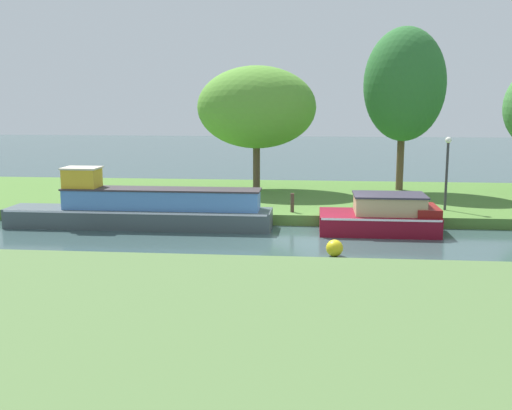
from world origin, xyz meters
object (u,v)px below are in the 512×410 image
willow_tree_left (256,107)px  mooring_post_near (292,203)px  maroon_barge (383,216)px  lamp_post (447,164)px  willow_tree_centre (405,85)px  channel_buoy (335,248)px  slate_narrowboat (143,209)px

willow_tree_left → mooring_post_near: willow_tree_left is taller
maroon_barge → lamp_post: size_ratio=1.44×
maroon_barge → mooring_post_near: size_ratio=5.64×
maroon_barge → willow_tree_centre: bearing=77.7°
lamp_post → channel_buoy: (-4.43, -6.02, -1.93)m
channel_buoy → willow_tree_centre: bearing=72.7°
willow_tree_centre → lamp_post: size_ratio=2.66×
slate_narrowboat → willow_tree_left: 8.73m
slate_narrowboat → maroon_barge: bearing=0.0°
slate_narrowboat → mooring_post_near: (5.37, 1.44, 0.08)m
mooring_post_near → channel_buoy: mooring_post_near is taller
channel_buoy → mooring_post_near: bearing=106.1°
channel_buoy → lamp_post: bearing=53.7°
maroon_barge → lamp_post: lamp_post is taller
willow_tree_left → lamp_post: willow_tree_left is taller
willow_tree_centre → mooring_post_near: bearing=-129.1°
maroon_barge → willow_tree_left: willow_tree_left is taller
willow_tree_centre → lamp_post: (1.02, -4.94, -3.11)m
slate_narrowboat → channel_buoy: size_ratio=19.17×
lamp_post → maroon_barge: bearing=-136.9°
slate_narrowboat → mooring_post_near: 5.56m
willow_tree_left → slate_narrowboat: bearing=-115.8°
maroon_barge → willow_tree_centre: 8.93m
maroon_barge → willow_tree_centre: size_ratio=0.54×
slate_narrowboat → willow_tree_left: size_ratio=1.68×
maroon_barge → channel_buoy: (-1.79, -3.55, -0.32)m
willow_tree_left → mooring_post_near: size_ratio=8.00×
channel_buoy → slate_narrowboat: bearing=152.5°
maroon_barge → willow_tree_left: size_ratio=0.70×
maroon_barge → willow_tree_left: 9.57m
mooring_post_near → willow_tree_centre: bearing=50.9°
channel_buoy → maroon_barge: bearing=63.2°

